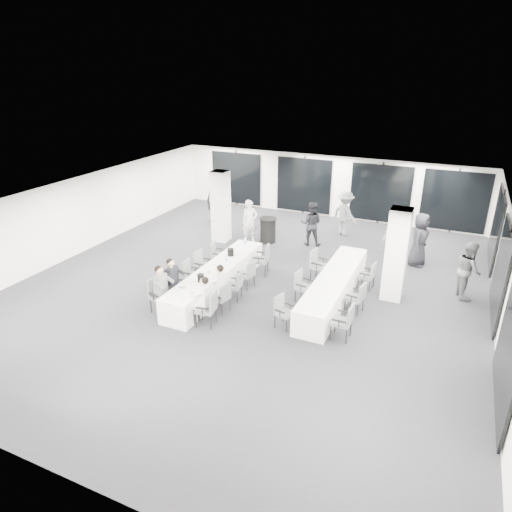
{
  "coord_description": "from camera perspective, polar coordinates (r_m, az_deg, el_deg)",
  "views": [
    {
      "loc": [
        5.51,
        -11.86,
        6.52
      ],
      "look_at": [
        0.25,
        -0.2,
        1.13
      ],
      "focal_mm": 32.0,
      "sensor_mm": 36.0,
      "label": 1
    }
  ],
  "objects": [
    {
      "name": "wine_glass",
      "position": [
        12.12,
        -9.21,
        -5.09
      ],
      "size": [
        0.08,
        0.08,
        0.21
      ],
      "color": "silver",
      "rests_on": "banquet_table_main"
    },
    {
      "name": "column_right",
      "position": [
        13.9,
        17.13,
        0.16
      ],
      "size": [
        0.6,
        0.6,
        2.8
      ],
      "primitive_type": "cube",
      "color": "silver",
      "rests_on": "floor"
    },
    {
      "name": "chair_main_left_mid",
      "position": [
        14.4,
        -8.24,
        -2.06
      ],
      "size": [
        0.48,
        0.53,
        0.91
      ],
      "rotation": [
        0.0,
        0.0,
        -1.52
      ],
      "color": "#595C62",
      "rests_on": "floor"
    },
    {
      "name": "chair_side_right_far",
      "position": [
        14.6,
        13.96,
        -2.22
      ],
      "size": [
        0.5,
        0.54,
        0.89
      ],
      "rotation": [
        0.0,
        0.0,
        1.45
      ],
      "color": "#595C62",
      "rests_on": "floor"
    },
    {
      "name": "chair_side_right_near",
      "position": [
        11.86,
        11.06,
        -7.81
      ],
      "size": [
        0.51,
        0.57,
        0.98
      ],
      "rotation": [
        0.0,
        0.0,
        1.55
      ],
      "color": "#595C62",
      "rests_on": "floor"
    },
    {
      "name": "standing_guest_a",
      "position": [
        17.83,
        -0.79,
        4.69
      ],
      "size": [
        0.91,
        0.9,
        1.94
      ],
      "primitive_type": "imported",
      "rotation": [
        0.0,
        0.0,
        0.76
      ],
      "color": "silver",
      "rests_on": "floor"
    },
    {
      "name": "chair_main_right_near",
      "position": [
        12.27,
        -5.93,
        -6.34
      ],
      "size": [
        0.57,
        0.61,
        0.99
      ],
      "rotation": [
        0.0,
        0.0,
        1.73
      ],
      "color": "#595C62",
      "rests_on": "floor"
    },
    {
      "name": "chair_side_left_near",
      "position": [
        12.22,
        3.35,
        -6.68
      ],
      "size": [
        0.54,
        0.57,
        0.89
      ],
      "rotation": [
        0.0,
        0.0,
        -1.82
      ],
      "color": "#595C62",
      "rests_on": "floor"
    },
    {
      "name": "chair_side_left_mid",
      "position": [
        13.55,
        5.78,
        -3.52
      ],
      "size": [
        0.53,
        0.57,
        0.93
      ],
      "rotation": [
        0.0,
        0.0,
        -1.71
      ],
      "color": "#595C62",
      "rests_on": "floor"
    },
    {
      "name": "chair_main_right_mid",
      "position": [
        13.57,
        -2.55,
        -3.56
      ],
      "size": [
        0.48,
        0.52,
        0.87
      ],
      "rotation": [
        0.0,
        0.0,
        1.67
      ],
      "color": "#595C62",
      "rests_on": "floor"
    },
    {
      "name": "water_bottle_c",
      "position": [
        15.8,
        -1.39,
        1.84
      ],
      "size": [
        0.07,
        0.07,
        0.22
      ],
      "primitive_type": "cylinder",
      "color": "silver",
      "rests_on": "banquet_table_main"
    },
    {
      "name": "chair_side_left_far",
      "position": [
        14.88,
        7.7,
        -0.88
      ],
      "size": [
        0.58,
        0.63,
        1.03
      ],
      "rotation": [
        0.0,
        0.0,
        -1.7
      ],
      "color": "#595C62",
      "rests_on": "floor"
    },
    {
      "name": "plate_b",
      "position": [
        12.6,
        -7.95,
        -4.62
      ],
      "size": [
        0.21,
        0.21,
        0.03
      ],
      "color": "white",
      "rests_on": "banquet_table_main"
    },
    {
      "name": "chair_main_left_near",
      "position": [
        13.17,
        -12.07,
        -4.55
      ],
      "size": [
        0.62,
        0.65,
        1.01
      ],
      "rotation": [
        0.0,
        0.0,
        -1.82
      ],
      "color": "#595C62",
      "rests_on": "floor"
    },
    {
      "name": "column_left",
      "position": [
        17.95,
        -4.43,
        6.19
      ],
      "size": [
        0.6,
        0.6,
        2.8
      ],
      "primitive_type": "cube",
      "color": "silver",
      "rests_on": "floor"
    },
    {
      "name": "seated_guest_d",
      "position": [
        12.86,
        -4.82,
        -3.61
      ],
      "size": [
        0.5,
        0.38,
        1.44
      ],
      "rotation": [
        0.0,
        0.0,
        1.57
      ],
      "color": "silver",
      "rests_on": "floor"
    },
    {
      "name": "ice_bucket_near",
      "position": [
        13.2,
        -6.93,
        -2.73
      ],
      "size": [
        0.2,
        0.2,
        0.23
      ],
      "primitive_type": "cylinder",
      "color": "black",
      "rests_on": "banquet_table_main"
    },
    {
      "name": "standing_guest_h",
      "position": [
        14.94,
        25.08,
        -1.16
      ],
      "size": [
        0.86,
        1.09,
        1.99
      ],
      "primitive_type": "imported",
      "rotation": [
        0.0,
        0.0,
        1.89
      ],
      "color": "#595C61",
      "rests_on": "floor"
    },
    {
      "name": "ice_bucket_far",
      "position": [
        14.88,
        -3.19,
        0.48
      ],
      "size": [
        0.21,
        0.21,
        0.24
      ],
      "primitive_type": "cylinder",
      "color": "black",
      "rests_on": "banquet_table_main"
    },
    {
      "name": "plate_a",
      "position": [
        12.92,
        -9.1,
        -3.96
      ],
      "size": [
        0.2,
        0.2,
        0.03
      ],
      "color": "white",
      "rests_on": "banquet_table_main"
    },
    {
      "name": "standing_guest_d",
      "position": [
        17.14,
        16.76,
        2.62
      ],
      "size": [
        1.11,
        1.17,
        1.76
      ],
      "primitive_type": "imported",
      "rotation": [
        0.0,
        0.0,
        4.02
      ],
      "color": "silver",
      "rests_on": "floor"
    },
    {
      "name": "banquet_table_main",
      "position": [
        14.23,
        -4.94,
        -2.86
      ],
      "size": [
        0.9,
        5.0,
        0.75
      ],
      "primitive_type": "cube",
      "color": "white",
      "rests_on": "floor"
    },
    {
      "name": "standing_guest_e",
      "position": [
        16.68,
        19.81,
        2.35
      ],
      "size": [
        0.78,
        1.11,
        2.14
      ],
      "primitive_type": "imported",
      "rotation": [
        0.0,
        0.0,
        1.42
      ],
      "color": "black",
      "rests_on": "floor"
    },
    {
      "name": "standing_guest_g",
      "position": [
        20.33,
        -5.35,
        7.18
      ],
      "size": [
        0.89,
        0.77,
        2.14
      ],
      "primitive_type": "imported",
      "rotation": [
        0.0,
        0.0,
        -0.19
      ],
      "color": "black",
      "rests_on": "floor"
    },
    {
      "name": "chair_main_right_fourth",
      "position": [
        14.26,
        -1.01,
        -2.16
      ],
      "size": [
        0.52,
        0.55,
        0.88
      ],
      "rotation": [
        0.0,
        0.0,
        1.37
      ],
      "color": "#595C62",
      "rests_on": "floor"
    },
    {
      "name": "water_bottle_b",
      "position": [
        14.42,
        -3.72,
        -0.4
      ],
      "size": [
        0.06,
        0.06,
        0.19
      ],
      "primitive_type": "cylinder",
      "color": "silver",
      "rests_on": "banquet_table_main"
    },
    {
      "name": "seated_guest_b",
      "position": [
        13.36,
        -10.23,
        -2.84
      ],
      "size": [
        0.5,
        0.38,
        1.44
      ],
      "rotation": [
        0.0,
        0.0,
        -1.57
      ],
      "color": "black",
      "rests_on": "floor"
    },
    {
      "name": "cocktail_table",
      "position": [
        18.0,
        1.5,
        3.28
      ],
      "size": [
        0.71,
        0.71,
        0.98
      ],
      "color": "black",
      "rests_on": "floor"
    },
    {
      "name": "chair_main_left_fourth",
      "position": [
        14.94,
        -6.82,
        -0.91
      ],
      "size": [
        0.51,
        0.57,
        0.96
      ],
      "rotation": [
        0.0,
        0.0,
        -1.63
      ],
      "color": "#595C62",
      "rests_on": "floor"
    },
    {
      "name": "chair_main_left_second",
      "position": [
        13.55,
        -10.79,
        -3.56
      ],
      "size": [
        0.56,
        0.61,
        1.03
      ],
      "rotation": [
        0.0,
        0.0,
        -1.5
      ],
      "color": "#595C62",
      "rests_on": "floor"
    },
    {
      "name": "standing_guest_b",
      "position": [
        17.68,
        6.91,
        4.38
      ],
      "size": [
        1.04,
        0.75,
        1.95
      ],
      "primitive_type": "imported",
      "rotation": [
        0.0,
        0.0,
        3.34
      ],
      "color": "black",
      "rests_on": "floor"
    },
    {
      "name": "chair_main_right_far",
      "position": [
        15.16,
        0.87,
        -0.22
      ],
      "size": [
        0.61,
        0.64,
        1.03
      ],
      "rotation": [
        0.0,
        0.0,
        1.77
      ],
      "color": "#595C62",
      "rests_on": "floor"
    },
    {
      "name": "plate_c",
      "position": [
        13.77,
        -5.92,
        -2.02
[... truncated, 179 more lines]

